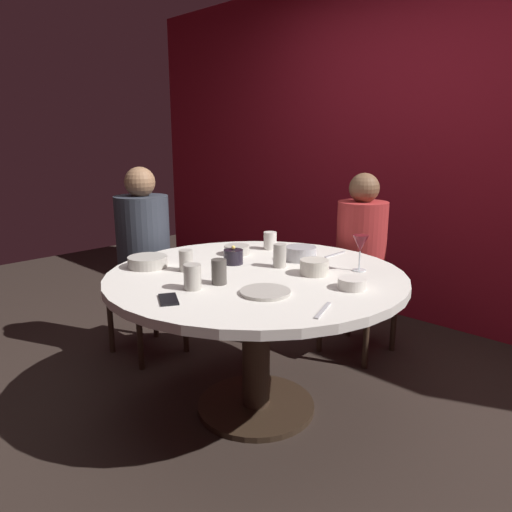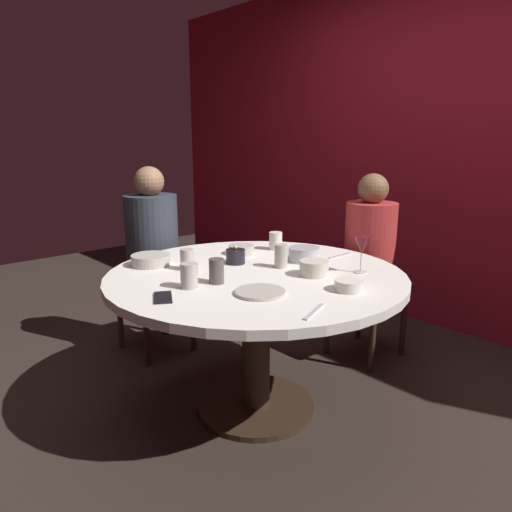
% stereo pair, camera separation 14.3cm
% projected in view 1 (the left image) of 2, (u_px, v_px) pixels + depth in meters
% --- Properties ---
extents(ground_plane, '(8.00, 8.00, 0.00)m').
position_uv_depth(ground_plane, '(256.00, 408.00, 2.44)').
color(ground_plane, '#2D231E').
extents(back_wall, '(6.00, 0.10, 2.60)m').
position_uv_depth(back_wall, '(429.00, 146.00, 3.39)').
color(back_wall, maroon).
rests_on(back_wall, ground).
extents(dining_table, '(1.43, 1.43, 0.73)m').
position_uv_depth(dining_table, '(256.00, 299.00, 2.30)').
color(dining_table, silver).
rests_on(dining_table, ground).
extents(seated_diner_left, '(0.40, 0.40, 1.19)m').
position_uv_depth(seated_diner_left, '(143.00, 242.00, 2.92)').
color(seated_diner_left, '#3F2D1E').
rests_on(seated_diner_left, ground).
extents(seated_diner_back, '(0.40, 0.40, 1.15)m').
position_uv_depth(seated_diner_back, '(361.00, 245.00, 2.94)').
color(seated_diner_back, '#3F2D1E').
rests_on(seated_diner_back, ground).
extents(candle_holder, '(0.10, 0.10, 0.10)m').
position_uv_depth(candle_holder, '(233.00, 257.00, 2.41)').
color(candle_holder, black).
rests_on(candle_holder, dining_table).
extents(wine_glass, '(0.08, 0.08, 0.18)m').
position_uv_depth(wine_glass, '(360.00, 245.00, 2.26)').
color(wine_glass, silver).
rests_on(wine_glass, dining_table).
extents(dinner_plate, '(0.21, 0.21, 0.01)m').
position_uv_depth(dinner_plate, '(265.00, 292.00, 1.95)').
color(dinner_plate, '#B2ADA3').
rests_on(dinner_plate, dining_table).
extents(cell_phone, '(0.16, 0.13, 0.01)m').
position_uv_depth(cell_phone, '(168.00, 299.00, 1.87)').
color(cell_phone, black).
rests_on(cell_phone, dining_table).
extents(bowl_serving_large, '(0.16, 0.16, 0.07)m').
position_uv_depth(bowl_serving_large, '(301.00, 253.00, 2.48)').
color(bowl_serving_large, '#B7B7BC').
rests_on(bowl_serving_large, dining_table).
extents(bowl_salad_center, '(0.19, 0.19, 0.05)m').
position_uv_depth(bowl_salad_center, '(148.00, 262.00, 2.35)').
color(bowl_salad_center, '#B2ADA3').
rests_on(bowl_salad_center, dining_table).
extents(bowl_small_white, '(0.12, 0.12, 0.05)m').
position_uv_depth(bowl_small_white, '(352.00, 283.00, 2.01)').
color(bowl_small_white, silver).
rests_on(bowl_small_white, dining_table).
extents(bowl_sauce_side, '(0.14, 0.14, 0.05)m').
position_uv_depth(bowl_sauce_side, '(237.00, 250.00, 2.61)').
color(bowl_sauce_side, '#B2ADA3').
rests_on(bowl_sauce_side, dining_table).
extents(bowl_rice_portion, '(0.14, 0.14, 0.07)m').
position_uv_depth(bowl_rice_portion, '(314.00, 267.00, 2.22)').
color(bowl_rice_portion, beige).
rests_on(bowl_rice_portion, dining_table).
extents(cup_near_candle, '(0.07, 0.07, 0.10)m').
position_uv_depth(cup_near_candle, '(186.00, 261.00, 2.28)').
color(cup_near_candle, '#B2ADA3').
rests_on(cup_near_candle, dining_table).
extents(cup_by_left_diner, '(0.07, 0.07, 0.12)m').
position_uv_depth(cup_by_left_diner, '(280.00, 256.00, 2.35)').
color(cup_by_left_diner, '#B2ADA3').
rests_on(cup_by_left_diner, dining_table).
extents(cup_by_right_diner, '(0.07, 0.07, 0.10)m').
position_uv_depth(cup_by_right_diner, '(270.00, 241.00, 2.73)').
color(cup_by_right_diner, silver).
rests_on(cup_by_right_diner, dining_table).
extents(cup_center_front, '(0.07, 0.07, 0.11)m').
position_uv_depth(cup_center_front, '(193.00, 277.00, 2.00)').
color(cup_center_front, '#B2ADA3').
rests_on(cup_center_front, dining_table).
extents(cup_far_edge, '(0.07, 0.07, 0.11)m').
position_uv_depth(cup_far_edge, '(219.00, 272.00, 2.07)').
color(cup_far_edge, '#4C4742').
rests_on(cup_far_edge, dining_table).
extents(fork_near_plate, '(0.02, 0.18, 0.01)m').
position_uv_depth(fork_near_plate, '(335.00, 254.00, 2.60)').
color(fork_near_plate, '#B7B7BC').
rests_on(fork_near_plate, dining_table).
extents(knife_near_plate, '(0.08, 0.17, 0.01)m').
position_uv_depth(knife_near_plate, '(323.00, 310.00, 1.76)').
color(knife_near_plate, '#B7B7BC').
rests_on(knife_near_plate, dining_table).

